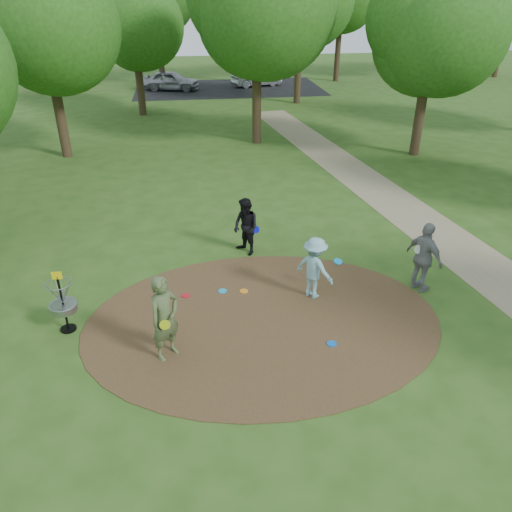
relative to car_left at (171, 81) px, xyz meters
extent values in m
plane|color=#2D5119|center=(2.33, -29.77, -0.70)|extent=(100.00, 100.00, 0.00)
cylinder|color=#47301C|center=(2.33, -29.77, -0.69)|extent=(8.40, 8.40, 0.02)
cube|color=#8C7A5B|center=(8.83, -27.77, -0.69)|extent=(7.55, 39.89, 0.01)
cube|color=black|center=(4.33, 0.23, -0.69)|extent=(14.00, 8.00, 0.01)
imported|color=#4F5F37|center=(0.13, -30.71, 0.27)|extent=(0.84, 0.82, 1.94)
cylinder|color=#BDCF17|center=(0.14, -31.02, 0.33)|extent=(0.22, 0.05, 0.22)
imported|color=#82B9C3|center=(3.75, -28.88, 0.12)|extent=(1.16, 1.19, 1.64)
cylinder|color=#0C8BD1|center=(4.34, -28.88, 0.26)|extent=(0.27, 0.27, 0.08)
imported|color=black|center=(2.35, -26.34, 0.15)|extent=(0.98, 1.04, 1.70)
cylinder|color=#0D13DD|center=(2.63, -26.36, 0.06)|extent=(0.22, 0.08, 0.22)
imported|color=gray|center=(6.56, -28.97, 0.24)|extent=(0.86, 1.20, 1.88)
cylinder|color=white|center=(6.35, -28.99, 0.51)|extent=(0.23, 0.09, 0.22)
cylinder|color=#1B9FDB|center=(1.48, -28.38, -0.67)|extent=(0.22, 0.22, 0.02)
cylinder|color=blue|center=(3.69, -30.87, -0.67)|extent=(0.22, 0.22, 0.02)
cylinder|color=red|center=(0.53, -28.47, -0.67)|extent=(0.22, 0.22, 0.02)
imported|color=#96979D|center=(0.00, 0.00, 0.00)|extent=(4.37, 2.60, 1.39)
imported|color=#9FA0A6|center=(6.55, 0.73, -0.07)|extent=(4.05, 2.36, 1.26)
cylinder|color=orange|center=(2.02, -28.46, -0.67)|extent=(0.22, 0.22, 0.02)
cylinder|color=black|center=(-2.17, -29.47, -0.02)|extent=(0.05, 0.05, 1.35)
cylinder|color=black|center=(-2.17, -29.47, -0.68)|extent=(0.36, 0.36, 0.04)
cylinder|color=gray|center=(-2.17, -29.47, -0.08)|extent=(0.60, 0.60, 0.16)
torus|color=gray|center=(-2.17, -29.47, 0.00)|extent=(0.63, 0.63, 0.03)
torus|color=gray|center=(-2.17, -29.47, 0.55)|extent=(0.58, 0.58, 0.02)
cube|color=yellow|center=(-2.17, -29.47, 0.75)|extent=(0.22, 0.02, 0.18)
cylinder|color=#332316|center=(-4.67, -15.77, 1.20)|extent=(0.44, 0.44, 3.80)
sphere|color=#234E15|center=(-4.67, -15.77, 4.62)|extent=(5.51, 5.51, 5.51)
cylinder|color=#332316|center=(4.33, -14.77, 1.39)|extent=(0.44, 0.44, 4.18)
sphere|color=#234E15|center=(4.33, -14.77, 5.18)|extent=(6.18, 6.18, 6.18)
cylinder|color=#332316|center=(11.33, -17.77, 1.11)|extent=(0.44, 0.44, 3.61)
sphere|color=#234E15|center=(11.33, -17.77, 4.35)|extent=(5.22, 5.22, 5.22)
cylinder|color=#332316|center=(-1.67, -7.77, 1.01)|extent=(0.44, 0.44, 3.42)
sphere|color=#234E15|center=(-1.67, -7.77, 4.05)|extent=(4.83, 4.83, 4.83)
cylinder|color=#332316|center=(8.33, -5.77, 1.49)|extent=(0.44, 0.44, 4.37)
sphere|color=#234E15|center=(8.33, -5.77, 5.22)|extent=(5.61, 5.61, 5.61)
camera|label=1|loc=(0.80, -39.27, 6.31)|focal=35.00mm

